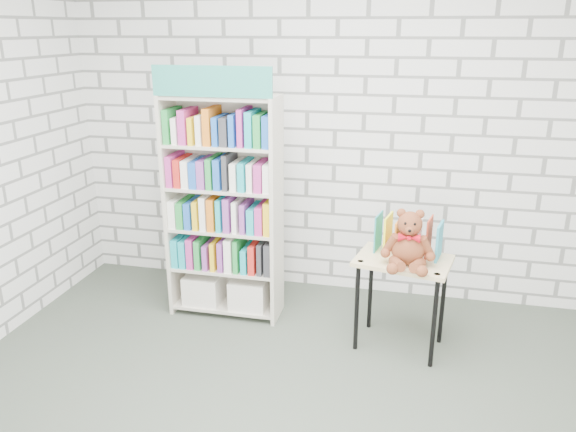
# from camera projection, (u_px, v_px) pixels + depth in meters

# --- Properties ---
(room_shell) EXTENTS (4.52, 4.02, 2.81)m
(room_shell) POSITION_uv_depth(u_px,v_px,m) (274.00, 121.00, 2.62)
(room_shell) COLOR silver
(room_shell) RESTS_ON ground
(bookshelf) EXTENTS (0.87, 0.34, 1.95)m
(bookshelf) POSITION_uv_depth(u_px,v_px,m) (224.00, 207.00, 4.31)
(bookshelf) COLOR beige
(bookshelf) RESTS_ON ground
(display_table) EXTENTS (0.71, 0.55, 0.68)m
(display_table) POSITION_uv_depth(u_px,v_px,m) (403.00, 271.00, 3.90)
(display_table) COLOR #DFC686
(display_table) RESTS_ON ground
(table_books) EXTENTS (0.47, 0.28, 0.26)m
(table_books) POSITION_uv_depth(u_px,v_px,m) (408.00, 236.00, 3.92)
(table_books) COLOR teal
(table_books) RESTS_ON display_table
(teddy_bear) EXTENTS (0.36, 0.33, 0.39)m
(teddy_bear) POSITION_uv_depth(u_px,v_px,m) (408.00, 244.00, 3.72)
(teddy_bear) COLOR brown
(teddy_bear) RESTS_ON display_table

